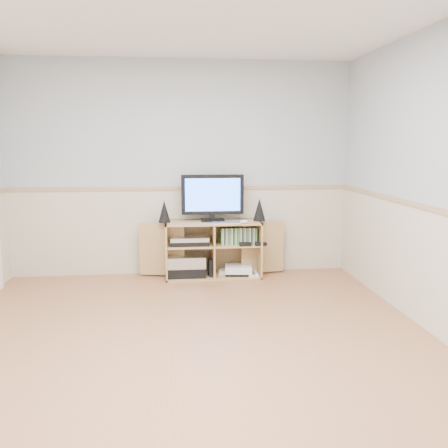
{
  "coord_description": "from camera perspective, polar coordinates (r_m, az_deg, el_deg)",
  "views": [
    {
      "loc": [
        -0.13,
        -3.65,
        1.56
      ],
      "look_at": [
        0.4,
        1.2,
        0.76
      ],
      "focal_mm": 40.0,
      "sensor_mm": 36.0,
      "label": 1
    }
  ],
  "objects": [
    {
      "name": "speaker_right",
      "position": [
        5.83,
        4.06,
        1.66
      ],
      "size": [
        0.14,
        0.14,
        0.26
      ],
      "primitive_type": "cone",
      "color": "black",
      "rests_on": "media_cabinet"
    },
    {
      "name": "av_components",
      "position": [
        5.82,
        -4.18,
        -3.99
      ],
      "size": [
        0.52,
        0.33,
        0.47
      ],
      "color": "black",
      "rests_on": "media_cabinet"
    },
    {
      "name": "media_cabinet",
      "position": [
        5.87,
        -1.29,
        -2.74
      ],
      "size": [
        1.72,
        0.41,
        0.65
      ],
      "color": "tan",
      "rests_on": "floor"
    },
    {
      "name": "mouse",
      "position": [
        5.66,
        2.32,
        0.28
      ],
      "size": [
        0.1,
        0.07,
        0.04
      ],
      "primitive_type": "ellipsoid",
      "rotation": [
        0.0,
        0.0,
        0.04
      ],
      "color": "white",
      "rests_on": "media_cabinet"
    },
    {
      "name": "speaker_left",
      "position": [
        5.74,
        -6.84,
        1.45
      ],
      "size": [
        0.14,
        0.14,
        0.25
      ],
      "primitive_type": "cone",
      "color": "black",
      "rests_on": "media_cabinet"
    },
    {
      "name": "room",
      "position": [
        3.79,
        -5.07,
        4.12
      ],
      "size": [
        4.04,
        4.54,
        2.54
      ],
      "color": "tan",
      "rests_on": "ground"
    },
    {
      "name": "monitor",
      "position": [
        5.77,
        -1.31,
        3.22
      ],
      "size": [
        0.72,
        0.18,
        0.54
      ],
      "color": "black",
      "rests_on": "media_cabinet"
    },
    {
      "name": "game_cases",
      "position": [
        5.8,
        1.67,
        -1.33
      ],
      "size": [
        0.42,
        0.13,
        0.19
      ],
      "primitive_type": "cube",
      "color": "#3F8C3F",
      "rests_on": "media_cabinet"
    },
    {
      "name": "game_consoles",
      "position": [
        5.9,
        1.53,
        -5.29
      ],
      "size": [
        0.46,
        0.3,
        0.11
      ],
      "color": "white",
      "rests_on": "media_cabinet"
    },
    {
      "name": "keyboard",
      "position": [
        5.63,
        0.32,
        0.12
      ],
      "size": [
        0.33,
        0.15,
        0.01
      ],
      "primitive_type": "cube",
      "rotation": [
        0.0,
        0.0,
        -0.07
      ],
      "color": "silver",
      "rests_on": "media_cabinet"
    },
    {
      "name": "wall_outlet",
      "position": [
        6.07,
        4.63,
        0.22
      ],
      "size": [
        0.12,
        0.03,
        0.12
      ],
      "primitive_type": "cube",
      "color": "white",
      "rests_on": "wall_back"
    }
  ]
}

